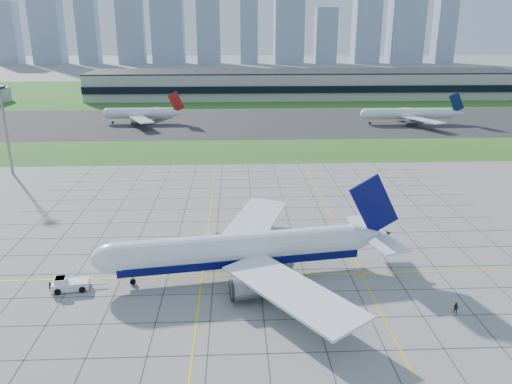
% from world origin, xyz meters
% --- Properties ---
extents(ground, '(1400.00, 1400.00, 0.00)m').
position_xyz_m(ground, '(0.00, 0.00, 0.00)').
color(ground, gray).
rests_on(ground, ground).
extents(grass_median, '(700.00, 35.00, 0.04)m').
position_xyz_m(grass_median, '(0.00, 90.00, 0.02)').
color(grass_median, '#26641C').
rests_on(grass_median, ground).
extents(asphalt_taxiway, '(700.00, 75.00, 0.04)m').
position_xyz_m(asphalt_taxiway, '(0.00, 145.00, 0.03)').
color(asphalt_taxiway, '#383838').
rests_on(asphalt_taxiway, ground).
extents(grass_far, '(700.00, 145.00, 0.04)m').
position_xyz_m(grass_far, '(0.00, 255.00, 0.02)').
color(grass_far, '#26641C').
rests_on(grass_far, ground).
extents(apron_markings, '(120.00, 130.00, 0.03)m').
position_xyz_m(apron_markings, '(0.43, 11.09, 0.02)').
color(apron_markings, '#474744').
rests_on(apron_markings, ground).
extents(terminal, '(260.00, 43.00, 15.80)m').
position_xyz_m(terminal, '(40.00, 229.87, 7.89)').
color(terminal, '#B7B7B2').
rests_on(terminal, ground).
extents(light_mast, '(2.50, 2.50, 25.60)m').
position_xyz_m(light_mast, '(-70.00, 65.00, 16.18)').
color(light_mast, gray).
rests_on(light_mast, ground).
extents(city_skyline, '(523.00, 32.40, 160.00)m').
position_xyz_m(city_skyline, '(-8.71, 520.00, 59.09)').
color(city_skyline, '#92A4BF').
rests_on(city_skyline, ground).
extents(airliner, '(53.98, 54.31, 17.06)m').
position_xyz_m(airliner, '(-2.96, -1.33, 4.67)').
color(airliner, white).
rests_on(airliner, ground).
extents(pushback_tug, '(8.56, 3.68, 2.35)m').
position_xyz_m(pushback_tug, '(-31.70, -5.58, 1.05)').
color(pushback_tug, white).
rests_on(pushback_tug, ground).
extents(crew_near, '(0.71, 0.73, 1.68)m').
position_xyz_m(crew_near, '(-34.68, -5.83, 0.84)').
color(crew_near, black).
rests_on(crew_near, ground).
extents(crew_far, '(1.07, 1.09, 1.77)m').
position_xyz_m(crew_far, '(29.25, -15.42, 0.89)').
color(crew_far, black).
rests_on(crew_far, ground).
extents(distant_jet_1, '(34.25, 42.66, 14.08)m').
position_xyz_m(distant_jet_1, '(-45.36, 144.98, 4.48)').
color(distant_jet_1, white).
rests_on(distant_jet_1, ground).
extents(distant_jet_2, '(44.21, 42.66, 14.08)m').
position_xyz_m(distant_jet_2, '(74.15, 138.59, 4.49)').
color(distant_jet_2, white).
rests_on(distant_jet_2, ground).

